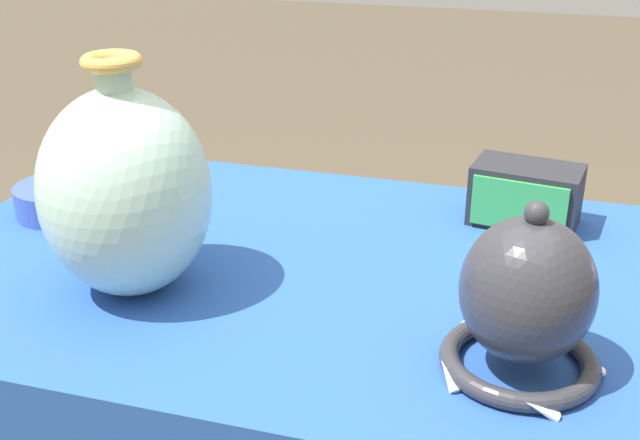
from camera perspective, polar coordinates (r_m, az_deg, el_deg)
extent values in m
cylinder|color=#38383D|center=(1.74, -13.60, -8.96)|extent=(0.04, 0.04, 0.76)
cube|color=#38383D|center=(1.11, 2.58, -4.58)|extent=(1.22, 0.68, 0.03)
cube|color=#234C9E|center=(1.11, 2.60, -3.76)|extent=(1.24, 0.70, 0.01)
ellipsoid|color=#A8CCB7|center=(1.03, -13.66, 1.87)|extent=(0.22, 0.22, 0.27)
cylinder|color=#A8CCB7|center=(0.99, -14.50, 9.80)|extent=(0.04, 0.04, 0.04)
torus|color=gold|center=(0.98, -14.62, 10.86)|extent=(0.07, 0.07, 0.02)
torus|color=#2D2D33|center=(0.92, 13.96, -9.64)|extent=(0.18, 0.18, 0.02)
ellipsoid|color=#2D2D33|center=(0.88, 14.53, -4.85)|extent=(0.14, 0.14, 0.16)
sphere|color=#2D2D33|center=(0.84, 15.15, 0.46)|extent=(0.03, 0.03, 0.03)
cone|color=white|center=(0.93, 19.43, -10.23)|extent=(0.01, 0.04, 0.03)
cone|color=white|center=(1.00, 15.82, -7.21)|extent=(0.04, 0.02, 0.03)
cone|color=white|center=(0.97, 9.95, -7.47)|extent=(0.03, 0.04, 0.03)
cone|color=white|center=(0.88, 9.09, -10.88)|extent=(0.03, 0.04, 0.03)
cone|color=white|center=(0.86, 15.45, -12.88)|extent=(0.04, 0.02, 0.03)
cube|color=#232328|center=(1.27, 14.42, 1.76)|extent=(0.17, 0.12, 0.09)
cube|color=green|center=(1.22, 13.94, 0.95)|extent=(0.14, 0.03, 0.08)
cylinder|color=#3851A8|center=(1.34, -18.07, 1.42)|extent=(0.14, 0.14, 0.05)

